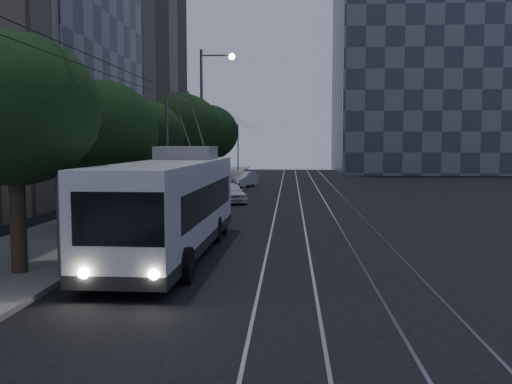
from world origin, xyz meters
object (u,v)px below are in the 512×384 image
at_px(car_white_a, 230,192).
at_px(streetlamp_far, 207,108).
at_px(car_white_b, 220,182).
at_px(car_white_d, 228,177).
at_px(trolleybus, 172,205).
at_px(car_white_c, 243,179).
at_px(pickup_silver, 180,203).
at_px(streetlamp_near, 71,58).

height_order(car_white_a, streetlamp_far, streetlamp_far).
distance_m(car_white_b, car_white_d, 5.50).
distance_m(trolleybus, streetlamp_far, 21.92).
distance_m(car_white_a, car_white_c, 12.62).
xyz_separation_m(trolleybus, pickup_silver, (-1.40, 8.64, -0.87)).
distance_m(car_white_b, streetlamp_far, 6.20).
relative_size(pickup_silver, car_white_a, 1.53).
xyz_separation_m(trolleybus, car_white_b, (-1.40, 24.40, -0.90)).
height_order(pickup_silver, streetlamp_near, streetlamp_near).
height_order(car_white_a, streetlamp_near, streetlamp_near).
relative_size(car_white_b, car_white_c, 1.38).
xyz_separation_m(car_white_a, car_white_c, (-0.25, 12.62, -0.00)).
bearing_deg(streetlamp_far, car_white_d, 86.76).
xyz_separation_m(pickup_silver, car_white_c, (1.35, 20.54, -0.17)).
height_order(trolleybus, streetlamp_near, streetlamp_near).
distance_m(pickup_silver, car_white_b, 15.77).
bearing_deg(car_white_b, pickup_silver, -89.61).
bearing_deg(car_white_d, trolleybus, -110.08).
bearing_deg(car_white_a, trolleybus, -109.91).
relative_size(pickup_silver, car_white_c, 1.49).
bearing_deg(car_white_c, streetlamp_near, -72.82).
distance_m(car_white_b, car_white_c, 4.97).
relative_size(car_white_b, car_white_d, 1.17).
relative_size(pickup_silver, streetlamp_near, 0.58).
height_order(pickup_silver, car_white_c, pickup_silver).
xyz_separation_m(trolleybus, streetlamp_near, (-1.89, -3.75, 4.34)).
relative_size(trolleybus, car_white_d, 2.67).
bearing_deg(trolleybus, car_white_b, 94.61).
relative_size(car_white_c, streetlamp_far, 0.38).
relative_size(car_white_a, car_white_d, 0.83).
height_order(car_white_c, streetlamp_far, streetlamp_far).
relative_size(pickup_silver, streetlamp_far, 0.56).
bearing_deg(trolleybus, pickup_silver, 100.54).
height_order(car_white_b, car_white_c, car_white_b).
relative_size(pickup_silver, car_white_b, 1.09).
xyz_separation_m(pickup_silver, car_white_a, (1.60, 7.92, -0.16)).
xyz_separation_m(streetlamp_near, streetlamp_far, (0.00, 25.12, 0.14)).
xyz_separation_m(car_white_d, streetlamp_far, (-0.48, -8.53, 5.38)).
relative_size(car_white_a, streetlamp_far, 0.37).
distance_m(trolleybus, car_white_b, 24.46).
xyz_separation_m(car_white_c, streetlamp_near, (-1.84, -32.93, 5.38)).
relative_size(trolleybus, pickup_silver, 2.11).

